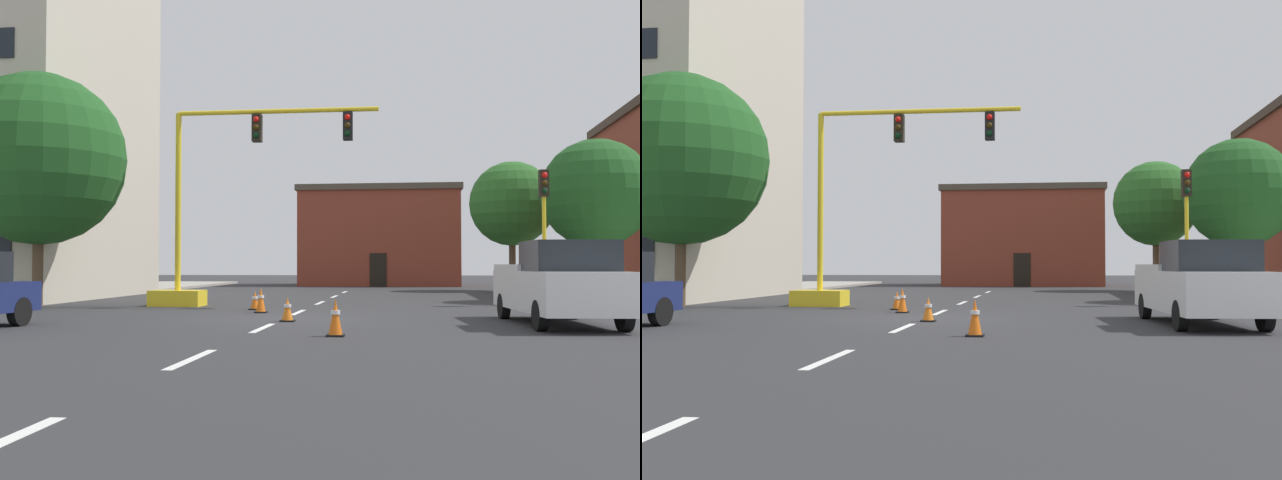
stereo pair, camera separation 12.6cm
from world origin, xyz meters
TOP-DOWN VIEW (x-y plane):
  - ground_plane at (0.00, 0.00)m, footprint 160.00×160.00m
  - sidewalk_left at (-12.74, 8.00)m, footprint 6.00×56.00m
  - lane_stripe_seg_1 at (0.00, -8.50)m, footprint 0.16×2.40m
  - lane_stripe_seg_2 at (0.00, -3.00)m, footprint 0.16×2.40m
  - lane_stripe_seg_3 at (0.00, 2.50)m, footprint 0.16×2.40m
  - lane_stripe_seg_4 at (0.00, 8.00)m, footprint 0.16×2.40m
  - lane_stripe_seg_5 at (0.00, 13.50)m, footprint 0.16×2.40m
  - lane_stripe_seg_6 at (0.00, 19.00)m, footprint 0.16×2.40m
  - building_brick_center at (1.39, 32.20)m, footprint 11.03×7.70m
  - traffic_signal_gantry at (-3.73, 5.38)m, footprint 7.92×1.20m
  - traffic_light_pole_right at (8.09, 7.18)m, footprint 0.32×0.47m
  - tree_right_far at (9.02, 21.73)m, footprint 4.65×4.65m
  - tree_right_mid at (10.60, 10.13)m, footprint 4.24×4.24m
  - tree_left_near at (-9.28, 4.30)m, footprint 5.91×5.91m
  - pickup_truck_white at (6.88, -1.25)m, footprint 2.44×5.55m
  - traffic_cone_roadside_a at (-1.56, 3.59)m, footprint 0.36×0.36m
  - traffic_cone_roadside_b at (0.25, -1.05)m, footprint 0.36×0.36m
  - traffic_cone_roadside_c at (-1.09, 2.18)m, footprint 0.36×0.36m
  - traffic_cone_roadside_d at (1.83, -4.72)m, footprint 0.36×0.36m

SIDE VIEW (x-z plane):
  - ground_plane at x=0.00m, z-range 0.00..0.00m
  - lane_stripe_seg_1 at x=0.00m, z-range 0.00..0.01m
  - lane_stripe_seg_2 at x=0.00m, z-range 0.00..0.01m
  - lane_stripe_seg_3 at x=0.00m, z-range 0.00..0.01m
  - lane_stripe_seg_4 at x=0.00m, z-range 0.00..0.01m
  - lane_stripe_seg_5 at x=0.00m, z-range 0.00..0.01m
  - lane_stripe_seg_6 at x=0.00m, z-range 0.00..0.01m
  - sidewalk_left at x=-12.74m, z-range 0.00..0.14m
  - traffic_cone_roadside_a at x=-1.56m, z-range -0.01..0.59m
  - traffic_cone_roadside_b at x=0.25m, z-range -0.01..0.62m
  - traffic_cone_roadside_d at x=1.83m, z-range -0.01..0.75m
  - traffic_cone_roadside_c at x=-1.09m, z-range -0.01..0.75m
  - pickup_truck_white at x=6.88m, z-range -0.02..1.97m
  - traffic_signal_gantry at x=-3.73m, z-range -1.24..5.59m
  - building_brick_center at x=1.39m, z-range 0.01..6.79m
  - traffic_light_pole_right at x=8.09m, z-range 1.13..5.93m
  - tree_right_mid at x=10.60m, z-range 1.04..7.40m
  - tree_right_far at x=9.02m, z-range 1.23..8.35m
  - tree_left_near at x=-9.28m, z-range 1.05..9.08m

